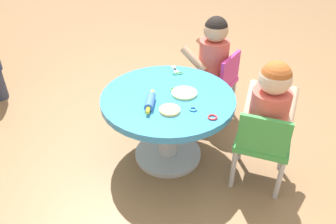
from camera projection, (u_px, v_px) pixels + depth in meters
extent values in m
plane|color=olive|center=(168.00, 155.00, 2.27)|extent=(10.00, 10.00, 0.00)
cylinder|color=silver|center=(168.00, 153.00, 2.26)|extent=(0.44, 0.44, 0.03)
cylinder|color=silver|center=(168.00, 130.00, 2.15)|extent=(0.12, 0.12, 0.43)
cylinder|color=#338CD1|center=(168.00, 99.00, 2.01)|extent=(0.81, 0.81, 0.04)
cylinder|color=#B7B7BC|center=(283.00, 152.00, 2.08)|extent=(0.03, 0.03, 0.28)
cylinder|color=#B7B7BC|center=(241.00, 142.00, 2.16)|extent=(0.03, 0.03, 0.28)
cylinder|color=#B7B7BC|center=(279.00, 180.00, 1.88)|extent=(0.03, 0.03, 0.28)
cylinder|color=#B7B7BC|center=(233.00, 169.00, 1.96)|extent=(0.03, 0.03, 0.28)
cube|color=green|center=(263.00, 140.00, 1.93)|extent=(0.39, 0.39, 0.04)
cube|color=green|center=(264.00, 136.00, 1.76)|extent=(0.12, 0.26, 0.22)
cube|color=#3F4772|center=(263.00, 139.00, 1.93)|extent=(0.35, 0.34, 0.04)
cylinder|color=#D8594C|center=(268.00, 115.00, 1.84)|extent=(0.21, 0.21, 0.30)
sphere|color=beige|center=(275.00, 79.00, 1.71)|extent=(0.17, 0.17, 0.17)
sphere|color=#B25926|center=(276.00, 76.00, 1.70)|extent=(0.16, 0.16, 0.16)
cylinder|color=beige|center=(291.00, 106.00, 1.87)|extent=(0.22, 0.13, 0.17)
cylinder|color=beige|center=(251.00, 99.00, 1.93)|extent=(0.22, 0.13, 0.17)
cylinder|color=#B7B7BC|center=(204.00, 88.00, 2.74)|extent=(0.03, 0.03, 0.28)
cylinder|color=#B7B7BC|center=(187.00, 102.00, 2.56)|extent=(0.03, 0.03, 0.28)
cylinder|color=#B7B7BC|center=(233.00, 97.00, 2.62)|extent=(0.03, 0.03, 0.28)
cylinder|color=#B7B7BC|center=(218.00, 113.00, 2.44)|extent=(0.03, 0.03, 0.28)
cube|color=#CC338C|center=(212.00, 81.00, 2.50)|extent=(0.42, 0.42, 0.04)
cube|color=#CC338C|center=(230.00, 71.00, 2.37)|extent=(0.24, 0.17, 0.22)
cube|color=#3F4772|center=(212.00, 81.00, 2.50)|extent=(0.37, 0.38, 0.04)
cylinder|color=#D8594C|center=(213.00, 60.00, 2.40)|extent=(0.21, 0.21, 0.30)
sphere|color=tan|center=(216.00, 30.00, 2.28)|extent=(0.17, 0.17, 0.17)
sphere|color=black|center=(216.00, 28.00, 2.27)|extent=(0.16, 0.16, 0.16)
cylinder|color=tan|center=(209.00, 49.00, 2.51)|extent=(0.17, 0.21, 0.17)
cylinder|color=tan|center=(194.00, 59.00, 2.36)|extent=(0.17, 0.21, 0.17)
cylinder|color=#3F72CC|center=(150.00, 101.00, 1.91)|extent=(0.14, 0.06, 0.05)
cylinder|color=yellow|center=(148.00, 110.00, 1.83)|extent=(0.05, 0.03, 0.02)
cylinder|color=yellow|center=(152.00, 93.00, 1.98)|extent=(0.05, 0.03, 0.02)
cube|color=silver|center=(175.00, 69.00, 2.28)|extent=(0.10, 0.06, 0.01)
cube|color=silver|center=(175.00, 69.00, 2.28)|extent=(0.11, 0.02, 0.01)
torus|color=green|center=(180.00, 73.00, 2.24)|extent=(0.05, 0.05, 0.01)
torus|color=green|center=(175.00, 74.00, 2.23)|extent=(0.05, 0.05, 0.01)
cylinder|color=#B2E58C|center=(184.00, 93.00, 2.01)|extent=(0.16, 0.16, 0.01)
cylinder|color=#F2CC72|center=(170.00, 110.00, 1.86)|extent=(0.12, 0.12, 0.02)
torus|color=red|center=(213.00, 117.00, 1.81)|extent=(0.05, 0.05, 0.01)
torus|color=#3F99D8|center=(193.00, 109.00, 1.88)|extent=(0.05, 0.05, 0.01)
torus|color=#4CB259|center=(175.00, 90.00, 2.05)|extent=(0.06, 0.06, 0.01)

